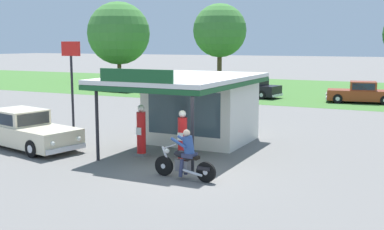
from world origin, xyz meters
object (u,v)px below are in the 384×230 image
gas_pump_nearside (141,133)px  bystander_admiring_sedan (142,93)px  featured_classic_sedan (24,130)px  parked_car_back_row_centre (114,84)px  gas_pump_offside (182,138)px  parked_car_back_row_centre_left (171,86)px  roadside_pole_sign (71,69)px  parked_car_second_row_spare (247,88)px  parked_car_back_row_far_left (361,93)px  motorcycle_with_rider (185,159)px

gas_pump_nearside → bystander_admiring_sedan: (-7.95, 12.85, -0.06)m
featured_classic_sedan → parked_car_back_row_centre: 23.61m
gas_pump_offside → featured_classic_sedan: size_ratio=0.32×
gas_pump_nearside → parked_car_back_row_centre_left: bearing=115.5°
gas_pump_nearside → roadside_pole_sign: 7.41m
featured_classic_sedan → parked_car_back_row_centre_left: size_ratio=1.04×
parked_car_second_row_spare → bystander_admiring_sedan: 9.36m
parked_car_back_row_centre_left → bystander_admiring_sedan: parked_car_back_row_centre_left is taller
parked_car_back_row_centre → bystander_admiring_sedan: bystander_admiring_sedan is taller
gas_pump_nearside → parked_car_second_row_spare: gas_pump_nearside is taller
parked_car_second_row_spare → parked_car_back_row_centre_left: bearing=-165.5°
parked_car_back_row_centre → parked_car_second_row_spare: parked_car_second_row_spare is taller
gas_pump_offside → roadside_pole_sign: bearing=156.0°
featured_classic_sedan → parked_car_back_row_centre: size_ratio=1.02×
gas_pump_nearside → parked_car_back_row_centre_left: 21.47m
gas_pump_nearside → roadside_pole_sign: bearing=150.3°
parked_car_back_row_far_left → gas_pump_nearside: bearing=-104.5°
parked_car_second_row_spare → bystander_admiring_sedan: bearing=-120.3°
gas_pump_offside → gas_pump_nearside: bearing=180.0°
gas_pump_nearside → parked_car_back_row_centre: 25.68m
parked_car_back_row_centre_left → parked_car_second_row_spare: 6.22m
parked_car_second_row_spare → roadside_pole_sign: roadside_pole_sign is taller
parked_car_back_row_far_left → parked_car_second_row_spare: parked_car_second_row_spare is taller
gas_pump_nearside → bystander_admiring_sedan: 15.11m
gas_pump_nearside → parked_car_back_row_far_left: size_ratio=0.39×
motorcycle_with_rider → gas_pump_nearside: bearing=144.2°
gas_pump_offside → parked_car_back_row_centre: gas_pump_offside is taller
parked_car_second_row_spare → bystander_admiring_sedan: bystander_admiring_sedan is taller
bystander_admiring_sedan → roadside_pole_sign: size_ratio=0.37×
parked_car_back_row_centre_left → gas_pump_offside: bearing=-60.4°
gas_pump_offside → parked_car_back_row_far_left: bearing=80.1°
motorcycle_with_rider → bystander_admiring_sedan: size_ratio=1.37×
parked_car_back_row_centre → roadside_pole_sign: roadside_pole_sign is taller
gas_pump_nearside → parked_car_back_row_centre_left: gas_pump_nearside is taller
gas_pump_offside → bystander_admiring_sedan: 16.10m
featured_classic_sedan → gas_pump_nearside: bearing=8.5°
gas_pump_offside → parked_car_second_row_spare: bearing=103.4°
gas_pump_nearside → parked_car_second_row_spare: bearing=98.8°
parked_car_back_row_centre → bystander_admiring_sedan: 10.75m
parked_car_back_row_centre_left → gas_pump_nearside: bearing=-64.5°
gas_pump_nearside → featured_classic_sedan: bearing=-171.5°
motorcycle_with_rider → gas_pump_offside: bearing=119.3°
parked_car_second_row_spare → roadside_pole_sign: bearing=-99.6°
roadside_pole_sign → parked_car_back_row_centre_left: bearing=101.0°
parked_car_back_row_centre → parked_car_back_row_far_left: parked_car_back_row_far_left is taller
featured_classic_sedan → parked_car_back_row_centre_left: bearing=101.6°
parked_car_back_row_centre → parked_car_back_row_far_left: bearing=1.3°
bystander_admiring_sedan → motorcycle_with_rider: bearing=-54.0°
featured_classic_sedan → parked_car_back_row_far_left: same height
motorcycle_with_rider → roadside_pole_sign: 10.96m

